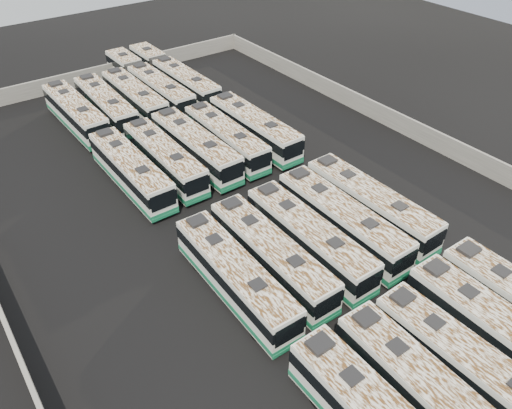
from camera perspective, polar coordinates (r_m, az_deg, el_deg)
The scene contains 20 objects.
ground at distance 46.47m, azimuth -0.27°, elevation -0.35°, with size 140.00×140.00×0.00m, color black.
perimeter_wall at distance 45.81m, azimuth -0.28°, elevation 0.75°, with size 45.20×73.20×2.20m.
bus_front_left at distance 32.49m, azimuth 19.31°, elevation -20.16°, with size 3.10×13.27×3.73m.
bus_front_center at distance 34.58m, azimuth 23.04°, elevation -16.80°, with size 3.02×12.96×3.64m.
bus_front_right at distance 36.97m, azimuth 26.24°, elevation -13.36°, with size 2.98×13.48×3.79m.
bus_midfront_far_left at distance 37.06m, azimuth -2.38°, elevation -8.23°, with size 3.06×13.15×3.69m.
bus_midfront_left at distance 38.68m, azimuth 1.75°, elevation -5.82°, with size 2.92×13.19×3.71m.
bus_midfront_center at distance 40.35m, azimuth 6.06°, elevation -3.88°, with size 2.92×13.28×3.74m.
bus_midfront_right at distance 42.42m, azimuth 9.75°, elevation -1.84°, with size 2.95×13.57×3.82m.
bus_midfront_far_right at distance 44.71m, azimuth 12.91°, elevation -0.02°, with size 3.01×13.55×3.81m.
bus_midback_far_left at distance 49.59m, azimuth -14.09°, elevation 3.78°, with size 2.90×13.34×3.76m.
bus_midback_left at distance 50.91m, azimuth -10.42°, elevation 5.21°, with size 2.84×13.09×3.69m.
bus_midback_center at distance 52.25m, azimuth -6.93°, elevation 6.56°, with size 3.07×13.58×3.82m.
bus_midback_right at distance 53.72m, azimuth -3.46°, elevation 7.57°, with size 2.95×12.97×3.65m.
bus_midback_far_right at distance 55.44m, azimuth -0.21°, elevation 8.74°, with size 2.99×13.57×3.82m.
bus_back_far_left at distance 62.29m, azimuth -19.89°, elevation 9.79°, with size 3.13×13.45×3.78m.
bus_back_left at distance 63.09m, azimuth -16.76°, elevation 10.79°, with size 3.07×13.41×3.77m.
bus_back_center at distance 64.28m, azimuth -13.66°, elevation 11.79°, with size 2.79×13.17×3.71m.
bus_back_right at distance 68.36m, azimuth -12.22°, elevation 13.51°, with size 2.96×20.26×3.67m.
bus_back_far_right at distance 69.91m, azimuth -9.49°, elevation 14.36°, with size 2.96×20.19×3.66m.
Camera 1 is at (-21.58, -30.02, 28.15)m, focal length 35.00 mm.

